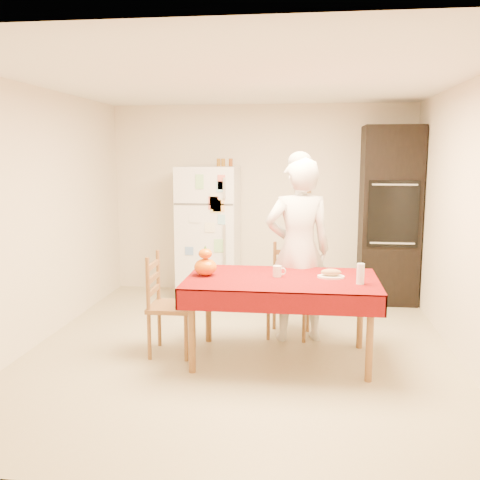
% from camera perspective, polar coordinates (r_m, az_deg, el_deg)
% --- Properties ---
extents(floor, '(4.50, 4.50, 0.00)m').
position_cam_1_polar(floor, '(5.25, 0.10, -11.51)').
color(floor, tan).
rests_on(floor, ground).
extents(room_shell, '(4.02, 4.52, 2.51)m').
position_cam_1_polar(room_shell, '(4.93, 0.12, 6.45)').
color(room_shell, beige).
rests_on(room_shell, ground).
extents(refrigerator, '(0.75, 0.74, 1.70)m').
position_cam_1_polar(refrigerator, '(6.95, -3.33, 0.82)').
color(refrigerator, white).
rests_on(refrigerator, floor).
extents(oven_cabinet, '(0.70, 0.62, 2.20)m').
position_cam_1_polar(oven_cabinet, '(6.93, 15.63, 2.56)').
color(oven_cabinet, black).
rests_on(oven_cabinet, floor).
extents(dining_table, '(1.70, 1.00, 0.76)m').
position_cam_1_polar(dining_table, '(4.80, 4.46, -4.86)').
color(dining_table, brown).
rests_on(dining_table, floor).
extents(chair_far, '(0.46, 0.45, 0.95)m').
position_cam_1_polar(chair_far, '(5.55, 5.35, -4.93)').
color(chair_far, brown).
rests_on(chair_far, floor).
extents(chair_left, '(0.41, 0.43, 0.95)m').
position_cam_1_polar(chair_left, '(5.05, -8.03, -6.41)').
color(chair_left, brown).
rests_on(chair_left, floor).
extents(seated_woman, '(0.74, 0.57, 1.82)m').
position_cam_1_polar(seated_woman, '(5.31, 6.24, -1.12)').
color(seated_woman, silver).
rests_on(seated_woman, floor).
extents(coffee_mug, '(0.08, 0.08, 0.10)m').
position_cam_1_polar(coffee_mug, '(4.82, 4.00, -3.35)').
color(coffee_mug, white).
rests_on(coffee_mug, dining_table).
extents(pumpkin_lower, '(0.21, 0.21, 0.15)m').
position_cam_1_polar(pumpkin_lower, '(4.87, -3.71, -2.89)').
color(pumpkin_lower, red).
rests_on(pumpkin_lower, dining_table).
extents(pumpkin_upper, '(0.12, 0.12, 0.09)m').
position_cam_1_polar(pumpkin_upper, '(4.84, -3.72, -1.46)').
color(pumpkin_upper, '#EC6205').
rests_on(pumpkin_upper, pumpkin_lower).
extents(wine_glass, '(0.07, 0.07, 0.18)m').
position_cam_1_polar(wine_glass, '(4.65, 12.73, -3.53)').
color(wine_glass, white).
rests_on(wine_glass, dining_table).
extents(bread_plate, '(0.24, 0.24, 0.02)m').
position_cam_1_polar(bread_plate, '(4.85, 9.68, -3.88)').
color(bread_plate, white).
rests_on(bread_plate, dining_table).
extents(bread_loaf, '(0.18, 0.10, 0.06)m').
position_cam_1_polar(bread_loaf, '(4.84, 9.69, -3.41)').
color(bread_loaf, '#9B774C').
rests_on(bread_loaf, bread_plate).
extents(spice_jar_left, '(0.05, 0.05, 0.10)m').
position_cam_1_polar(spice_jar_left, '(6.90, -2.30, 8.27)').
color(spice_jar_left, brown).
rests_on(spice_jar_left, refrigerator).
extents(spice_jar_mid, '(0.05, 0.05, 0.10)m').
position_cam_1_polar(spice_jar_mid, '(6.89, -1.80, 8.27)').
color(spice_jar_mid, '#8C5D19').
rests_on(spice_jar_mid, refrigerator).
extents(spice_jar_right, '(0.05, 0.05, 0.10)m').
position_cam_1_polar(spice_jar_right, '(6.88, -1.00, 8.27)').
color(spice_jar_right, brown).
rests_on(spice_jar_right, refrigerator).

